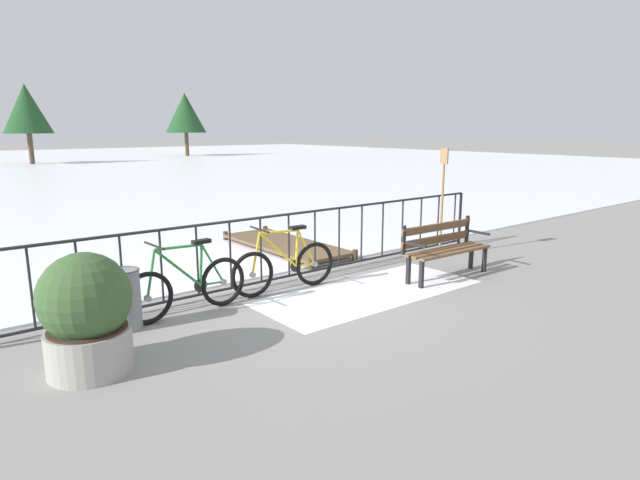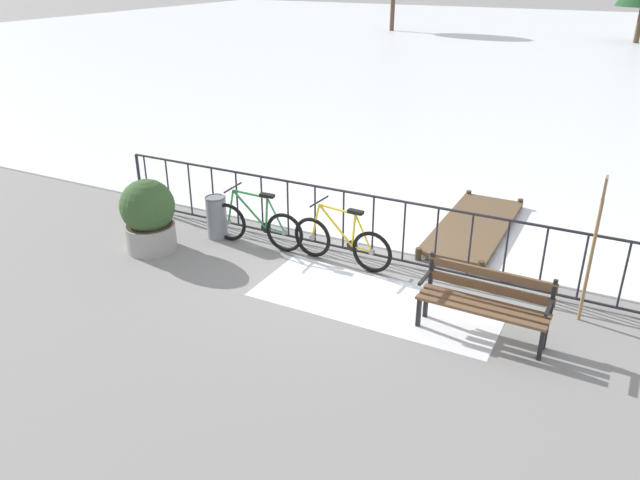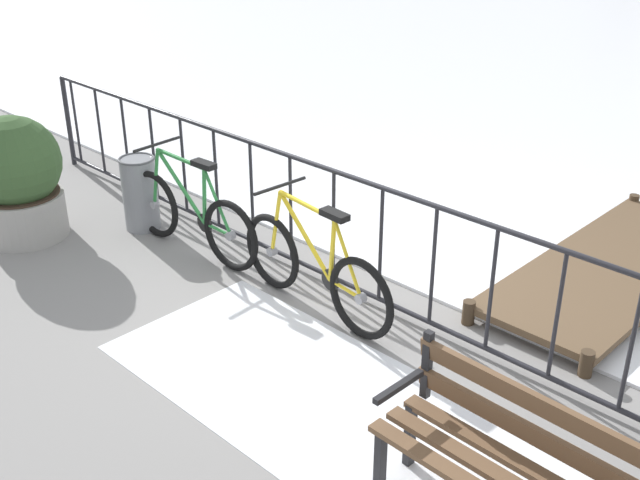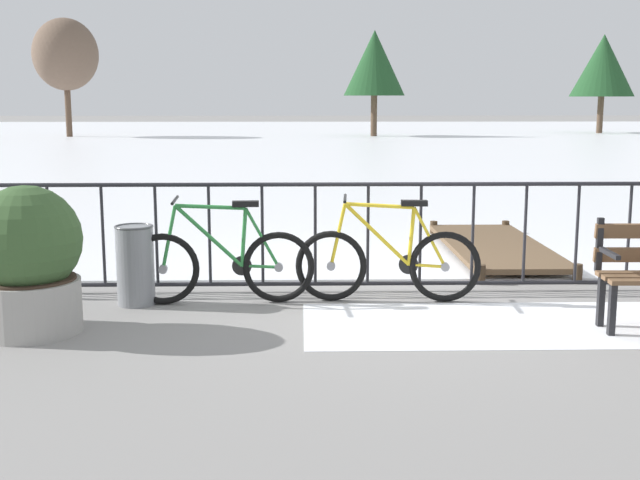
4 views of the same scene
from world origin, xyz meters
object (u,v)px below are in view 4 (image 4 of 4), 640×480
at_px(bicycle_near_railing, 221,264).
at_px(planter_with_shrub, 28,260).
at_px(trash_bin, 135,264).
at_px(bicycle_second, 388,262).

distance_m(bicycle_near_railing, planter_with_shrub, 1.72).
relative_size(bicycle_near_railing, planter_with_shrub, 1.44).
bearing_deg(bicycle_near_railing, planter_with_shrub, -147.82).
xyz_separation_m(planter_with_shrub, trash_bin, (0.67, 0.89, -0.22)).
bearing_deg(planter_with_shrub, bicycle_second, 17.74).
xyz_separation_m(bicycle_near_railing, trash_bin, (-0.78, -0.02, 0.00)).
bearing_deg(trash_bin, planter_with_shrub, -126.78).
bearing_deg(bicycle_near_railing, bicycle_second, 1.61).
xyz_separation_m(bicycle_near_railing, planter_with_shrub, (-1.44, -0.91, 0.23)).
bearing_deg(planter_with_shrub, trash_bin, 53.22).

